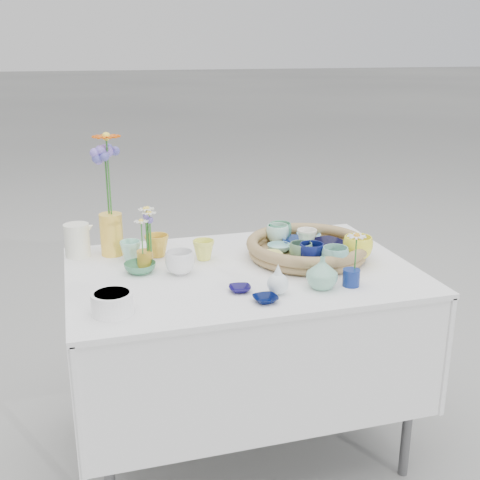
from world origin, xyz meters
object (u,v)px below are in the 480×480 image
object	(u,v)px
display_table	(241,444)
wicker_tray	(307,248)
tall_vase_yellow	(112,234)
bud_vase_seafoam	(322,273)

from	to	relation	value
display_table	wicker_tray	xyz separation A→B (m)	(0.28, 0.05, 0.80)
wicker_tray	tall_vase_yellow	distance (m)	0.77
tall_vase_yellow	bud_vase_seafoam	bearing A→B (deg)	-39.90
display_table	tall_vase_yellow	size ratio (longest dim) A/B	7.60
wicker_tray	bud_vase_seafoam	distance (m)	0.31
display_table	bud_vase_seafoam	distance (m)	0.88
display_table	bud_vase_seafoam	world-z (taller)	bud_vase_seafoam
wicker_tray	tall_vase_yellow	world-z (taller)	tall_vase_yellow
display_table	tall_vase_yellow	distance (m)	1.00
wicker_tray	bud_vase_seafoam	bearing A→B (deg)	-103.00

